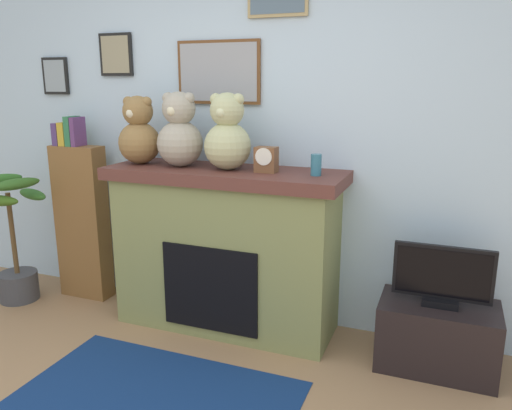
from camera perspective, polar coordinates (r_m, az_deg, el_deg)
name	(u,v)px	position (r m, az deg, el deg)	size (l,w,h in m)	color
back_wall	(251,134)	(3.52, -0.55, 8.07)	(5.20, 0.15, 2.60)	silver
fireplace	(226,248)	(3.42, -3.45, -4.93)	(1.59, 0.56, 1.11)	olive
bookshelf	(82,217)	(4.10, -19.18, -1.34)	(0.40, 0.16, 1.41)	brown
potted_plant	(13,244)	(4.27, -25.89, -4.05)	(0.55, 0.56, 0.98)	#3F3F44
tv_stand	(437,336)	(3.24, 19.83, -13.80)	(0.67, 0.40, 0.40)	black
television	(442,277)	(3.09, 20.40, -7.70)	(0.55, 0.14, 0.36)	black
area_rug	(155,398)	(2.94, -11.39, -20.72)	(1.51, 0.90, 0.01)	navy
candle_jar	(316,165)	(3.06, 6.84, 4.55)	(0.07, 0.07, 0.13)	teal
mantel_clock	(266,160)	(3.15, 1.16, 5.18)	(0.13, 0.10, 0.16)	brown
teddy_bear_cream	(139,134)	(3.56, -13.14, 7.91)	(0.29, 0.29, 0.46)	olive
teddy_bear_brown	(180,133)	(3.39, -8.66, 8.06)	(0.30, 0.30, 0.49)	#A89F8D
teddy_bear_tan	(227,135)	(3.23, -3.26, 7.88)	(0.30, 0.30, 0.49)	#BBBC8A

